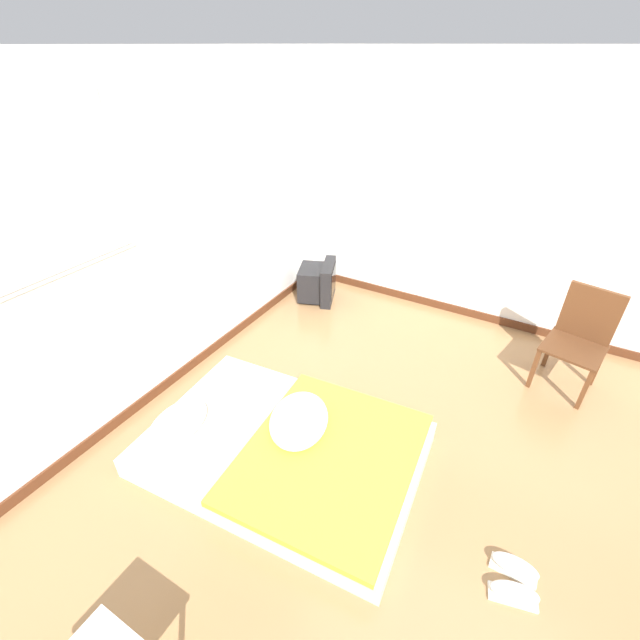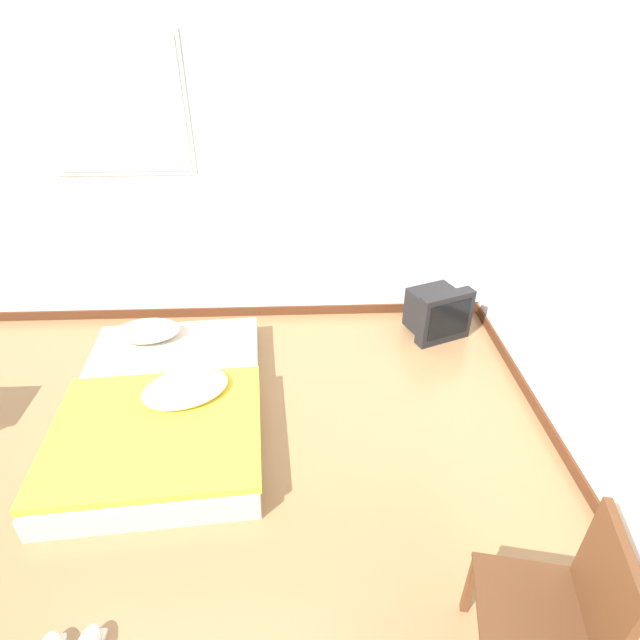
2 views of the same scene
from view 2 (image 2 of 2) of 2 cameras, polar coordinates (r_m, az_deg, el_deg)
ground_plane at (r=3.05m, az=-23.14°, el=-27.35°), size 20.00×20.00×0.00m
wall_back at (r=4.44m, az=-16.06°, el=15.03°), size 7.82×0.08×2.60m
mattress_bed at (r=3.78m, az=-17.28°, el=-9.01°), size 1.48×2.05×0.32m
crt_tv at (r=4.54m, az=13.20°, el=0.89°), size 0.57×0.54×0.46m
wooden_chair at (r=2.47m, az=26.53°, el=-27.02°), size 0.54×0.54×0.91m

